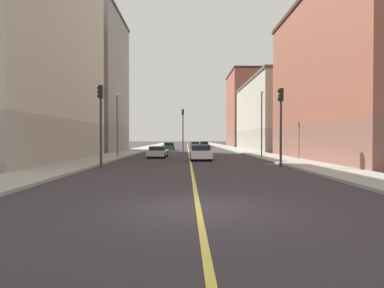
{
  "coord_description": "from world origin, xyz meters",
  "views": [
    {
      "loc": [
        -0.34,
        -9.52,
        2.02
      ],
      "look_at": [
        0.3,
        28.4,
        1.36
      ],
      "focal_mm": 31.05,
      "sensor_mm": 36.0,
      "label": 1
    }
  ],
  "objects_px": {
    "building_left_near": "(366,76)",
    "car_white": "(201,153)",
    "building_left_mid": "(280,115)",
    "traffic_light_left_near": "(281,116)",
    "street_lamp_left_near": "(262,116)",
    "street_lamp_right_near": "(117,117)",
    "building_right_corner": "(9,38)",
    "traffic_light_median_far": "(183,124)",
    "car_black": "(204,145)",
    "building_left_far": "(253,110)",
    "car_green": "(169,146)",
    "car_teal": "(195,145)",
    "traffic_light_right_near": "(101,114)",
    "building_right_midblock": "(83,83)",
    "car_silver": "(158,152)",
    "car_yellow": "(204,144)"
  },
  "relations": [
    {
      "from": "traffic_light_left_near",
      "to": "car_yellow",
      "type": "xyz_separation_m",
      "value": [
        -2.45,
        55.72,
        -2.97
      ]
    },
    {
      "from": "building_left_mid",
      "to": "car_yellow",
      "type": "xyz_separation_m",
      "value": [
        -11.99,
        21.9,
        -5.31
      ]
    },
    {
      "from": "building_left_far",
      "to": "car_green",
      "type": "bearing_deg",
      "value": -128.78
    },
    {
      "from": "building_left_far",
      "to": "car_yellow",
      "type": "distance_m",
      "value": 14.69
    },
    {
      "from": "building_right_corner",
      "to": "building_right_midblock",
      "type": "relative_size",
      "value": 1.06
    },
    {
      "from": "building_left_mid",
      "to": "traffic_light_left_near",
      "type": "distance_m",
      "value": 35.21
    },
    {
      "from": "traffic_light_left_near",
      "to": "building_left_mid",
      "type": "bearing_deg",
      "value": 74.25
    },
    {
      "from": "street_lamp_left_near",
      "to": "car_green",
      "type": "distance_m",
      "value": 25.72
    },
    {
      "from": "car_silver",
      "to": "car_black",
      "type": "bearing_deg",
      "value": 79.67
    },
    {
      "from": "car_white",
      "to": "car_black",
      "type": "bearing_deg",
      "value": 86.54
    },
    {
      "from": "car_silver",
      "to": "car_black",
      "type": "relative_size",
      "value": 1.08
    },
    {
      "from": "building_right_corner",
      "to": "traffic_light_right_near",
      "type": "distance_m",
      "value": 13.31
    },
    {
      "from": "traffic_light_left_near",
      "to": "car_green",
      "type": "xyz_separation_m",
      "value": [
        -9.61,
        33.51,
        -2.97
      ]
    },
    {
      "from": "building_right_midblock",
      "to": "car_black",
      "type": "relative_size",
      "value": 4.9
    },
    {
      "from": "building_right_corner",
      "to": "car_black",
      "type": "distance_m",
      "value": 48.04
    },
    {
      "from": "traffic_light_median_far",
      "to": "street_lamp_left_near",
      "type": "xyz_separation_m",
      "value": [
        8.19,
        -17.13,
        0.09
      ]
    },
    {
      "from": "building_right_midblock",
      "to": "building_left_far",
      "type": "bearing_deg",
      "value": 44.03
    },
    {
      "from": "car_black",
      "to": "traffic_light_right_near",
      "type": "bearing_deg",
      "value": -101.35
    },
    {
      "from": "building_right_midblock",
      "to": "traffic_light_right_near",
      "type": "relative_size",
      "value": 3.62
    },
    {
      "from": "traffic_light_right_near",
      "to": "car_green",
      "type": "relative_size",
      "value": 1.27
    },
    {
      "from": "building_right_midblock",
      "to": "street_lamp_right_near",
      "type": "xyz_separation_m",
      "value": [
        8.52,
        -16.44,
        -6.19
      ]
    },
    {
      "from": "traffic_light_right_near",
      "to": "traffic_light_median_far",
      "type": "bearing_deg",
      "value": 78.79
    },
    {
      "from": "building_right_corner",
      "to": "car_green",
      "type": "xyz_separation_m",
      "value": [
        12.51,
        27.42,
        -10.13
      ]
    },
    {
      "from": "traffic_light_left_near",
      "to": "traffic_light_right_near",
      "type": "bearing_deg",
      "value": -180.0
    },
    {
      "from": "street_lamp_right_near",
      "to": "car_silver",
      "type": "bearing_deg",
      "value": 16.99
    },
    {
      "from": "car_green",
      "to": "building_left_far",
      "type": "bearing_deg",
      "value": 51.22
    },
    {
      "from": "building_left_near",
      "to": "car_black",
      "type": "relative_size",
      "value": 5.25
    },
    {
      "from": "car_silver",
      "to": "car_white",
      "type": "relative_size",
      "value": 1.11
    },
    {
      "from": "car_silver",
      "to": "car_yellow",
      "type": "height_order",
      "value": "car_yellow"
    },
    {
      "from": "car_black",
      "to": "building_left_near",
      "type": "bearing_deg",
      "value": -73.82
    },
    {
      "from": "street_lamp_left_near",
      "to": "street_lamp_right_near",
      "type": "relative_size",
      "value": 1.03
    },
    {
      "from": "traffic_light_median_far",
      "to": "street_lamp_left_near",
      "type": "height_order",
      "value": "street_lamp_left_near"
    },
    {
      "from": "car_yellow",
      "to": "car_black",
      "type": "xyz_separation_m",
      "value": [
        -0.35,
        -6.82,
        0.0
      ]
    },
    {
      "from": "building_right_corner",
      "to": "traffic_light_median_far",
      "type": "distance_m",
      "value": 26.93
    },
    {
      "from": "traffic_light_right_near",
      "to": "car_green",
      "type": "bearing_deg",
      "value": 84.87
    },
    {
      "from": "car_teal",
      "to": "car_black",
      "type": "bearing_deg",
      "value": 73.86
    },
    {
      "from": "car_yellow",
      "to": "car_black",
      "type": "bearing_deg",
      "value": -92.95
    },
    {
      "from": "traffic_light_right_near",
      "to": "car_white",
      "type": "distance_m",
      "value": 10.76
    },
    {
      "from": "car_green",
      "to": "street_lamp_right_near",
      "type": "bearing_deg",
      "value": -99.76
    },
    {
      "from": "building_right_corner",
      "to": "car_white",
      "type": "xyz_separation_m",
      "value": [
        16.8,
        1.22,
        -10.09
      ]
    },
    {
      "from": "building_left_mid",
      "to": "building_right_corner",
      "type": "height_order",
      "value": "building_right_corner"
    },
    {
      "from": "building_left_near",
      "to": "car_white",
      "type": "xyz_separation_m",
      "value": [
        -14.86,
        0.93,
        -6.89
      ]
    },
    {
      "from": "building_right_corner",
      "to": "car_yellow",
      "type": "distance_m",
      "value": 54.33
    },
    {
      "from": "car_teal",
      "to": "car_silver",
      "type": "bearing_deg",
      "value": -98.92
    },
    {
      "from": "building_right_corner",
      "to": "car_black",
      "type": "relative_size",
      "value": 5.21
    },
    {
      "from": "traffic_light_median_far",
      "to": "car_teal",
      "type": "relative_size",
      "value": 1.42
    },
    {
      "from": "car_white",
      "to": "car_green",
      "type": "height_order",
      "value": "car_white"
    },
    {
      "from": "building_left_mid",
      "to": "traffic_light_median_far",
      "type": "height_order",
      "value": "building_left_mid"
    },
    {
      "from": "car_black",
      "to": "car_white",
      "type": "bearing_deg",
      "value": -93.46
    },
    {
      "from": "building_left_near",
      "to": "building_left_mid",
      "type": "bearing_deg",
      "value": 90.0
    }
  ]
}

